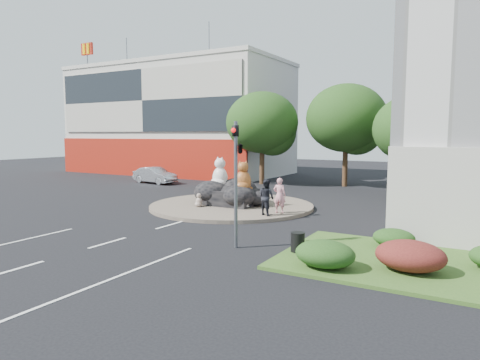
% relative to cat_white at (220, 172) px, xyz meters
% --- Properties ---
extents(ground, '(120.00, 120.00, 0.00)m').
position_rel_cat_white_xyz_m(ground, '(0.99, -10.24, -2.10)').
color(ground, black).
rests_on(ground, ground).
extents(roundabout_island, '(10.00, 10.00, 0.20)m').
position_rel_cat_white_xyz_m(roundabout_island, '(0.99, -0.24, -2.00)').
color(roundabout_island, brown).
rests_on(roundabout_island, ground).
extents(rock_plinth, '(3.20, 2.60, 0.90)m').
position_rel_cat_white_xyz_m(rock_plinth, '(0.99, -0.24, -1.45)').
color(rock_plinth, black).
rests_on(rock_plinth, roundabout_island).
extents(shophouse_block, '(25.20, 12.30, 17.40)m').
position_rel_cat_white_xyz_m(shophouse_block, '(-17.02, 17.68, 4.08)').
color(shophouse_block, beige).
rests_on(shophouse_block, ground).
extents(grass_verge, '(10.00, 6.00, 0.12)m').
position_rel_cat_white_xyz_m(grass_verge, '(12.99, -7.24, -2.04)').
color(grass_verge, '#2B4C19').
rests_on(grass_verge, ground).
extents(tree_left, '(6.46, 6.46, 8.27)m').
position_rel_cat_white_xyz_m(tree_left, '(-2.95, 11.83, 3.15)').
color(tree_left, '#382314').
rests_on(tree_left, ground).
extents(tree_mid, '(6.84, 6.84, 8.76)m').
position_rel_cat_white_xyz_m(tree_mid, '(4.05, 13.83, 3.46)').
color(tree_mid, '#382314').
rests_on(tree_mid, ground).
extents(tree_right, '(5.70, 5.70, 7.30)m').
position_rel_cat_white_xyz_m(tree_right, '(10.05, 9.83, 2.53)').
color(tree_right, '#382314').
rests_on(tree_right, ground).
extents(hedge_near_green, '(2.00, 1.60, 0.90)m').
position_rel_cat_white_xyz_m(hedge_near_green, '(9.99, -9.24, -1.53)').
color(hedge_near_green, '#1D3D13').
rests_on(hedge_near_green, grass_verge).
extents(hedge_red, '(2.20, 1.76, 0.99)m').
position_rel_cat_white_xyz_m(hedge_red, '(12.49, -8.24, -1.49)').
color(hedge_red, '#481413').
rests_on(hedge_red, grass_verge).
extents(hedge_back_green, '(1.60, 1.28, 0.72)m').
position_rel_cat_white_xyz_m(hedge_back_green, '(11.49, -5.44, -1.62)').
color(hedge_back_green, '#1D3D13').
rests_on(hedge_back_green, grass_verge).
extents(traffic_light, '(0.44, 1.24, 5.00)m').
position_rel_cat_white_xyz_m(traffic_light, '(6.08, -8.24, 1.52)').
color(traffic_light, '#595B60').
rests_on(traffic_light, ground).
extents(street_lamp, '(2.34, 0.22, 8.06)m').
position_rel_cat_white_xyz_m(street_lamp, '(13.80, -2.24, 2.45)').
color(street_lamp, '#595B60').
rests_on(street_lamp, ground).
extents(cat_white, '(1.43, 1.32, 2.00)m').
position_rel_cat_white_xyz_m(cat_white, '(0.00, 0.00, 0.00)').
color(cat_white, silver).
rests_on(cat_white, rock_plinth).
extents(cat_tabby, '(1.42, 1.35, 1.86)m').
position_rel_cat_white_xyz_m(cat_tabby, '(1.98, -0.56, -0.07)').
color(cat_tabby, '#C36828').
rests_on(cat_tabby, rock_plinth).
extents(kitten_calico, '(0.61, 0.57, 0.83)m').
position_rel_cat_white_xyz_m(kitten_calico, '(-0.25, -1.96, -1.48)').
color(kitten_calico, beige).
rests_on(kitten_calico, roundabout_island).
extents(kitten_white, '(0.57, 0.52, 0.85)m').
position_rel_cat_white_xyz_m(kitten_white, '(2.39, -1.04, -1.48)').
color(kitten_white, silver).
rests_on(kitten_white, roundabout_island).
extents(pedestrian_pink, '(0.75, 0.54, 1.93)m').
position_rel_cat_white_xyz_m(pedestrian_pink, '(4.76, -1.42, -0.93)').
color(pedestrian_pink, pink).
rests_on(pedestrian_pink, roundabout_island).
extents(pedestrian_dark, '(1.15, 1.03, 1.94)m').
position_rel_cat_white_xyz_m(pedestrian_dark, '(4.42, -2.35, -0.93)').
color(pedestrian_dark, black).
rests_on(pedestrian_dark, roundabout_island).
extents(parked_car, '(4.68, 2.15, 1.49)m').
position_rel_cat_white_xyz_m(parked_car, '(-11.73, 7.33, -1.36)').
color(parked_car, '#B1B4B9').
rests_on(parked_car, ground).
extents(litter_bin, '(0.63, 0.63, 0.73)m').
position_rel_cat_white_xyz_m(litter_bin, '(8.49, -7.93, -1.61)').
color(litter_bin, black).
rests_on(litter_bin, grass_verge).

